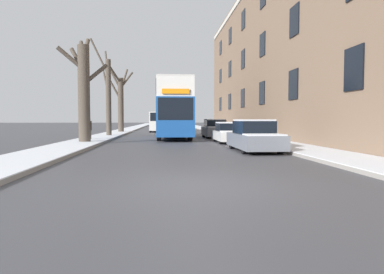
{
  "coord_description": "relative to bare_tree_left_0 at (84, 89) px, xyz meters",
  "views": [
    {
      "loc": [
        -0.88,
        -7.71,
        1.5
      ],
      "look_at": [
        1.03,
        14.43,
        0.36
      ],
      "focal_mm": 32.0,
      "sensor_mm": 36.0,
      "label": 1
    }
  ],
  "objects": [
    {
      "name": "ground_plane",
      "position": [
        5.66,
        -13.7,
        -3.35
      ],
      "size": [
        320.0,
        320.0,
        0.0
      ],
      "primitive_type": "plane",
      "color": "#424247"
    },
    {
      "name": "sidewalk_left",
      "position": [
        -0.1,
        39.3,
        -3.27
      ],
      "size": [
        2.49,
        130.0,
        0.16
      ],
      "color": "gray",
      "rests_on": "ground"
    },
    {
      "name": "sidewalk_right",
      "position": [
        11.42,
        39.3,
        -3.27
      ],
      "size": [
        2.49,
        130.0,
        0.16
      ],
      "color": "gray",
      "rests_on": "ground"
    },
    {
      "name": "terrace_facade_right",
      "position": [
        17.16,
        8.46,
        3.75
      ],
      "size": [
        9.1,
        44.49,
        14.2
      ],
      "color": "#7A604C",
      "rests_on": "ground"
    },
    {
      "name": "bare_tree_left_0",
      "position": [
        0.0,
        0.0,
        0.0
      ],
      "size": [
        2.8,
        2.0,
        6.57
      ],
      "color": "#4C4238",
      "rests_on": "ground"
    },
    {
      "name": "bare_tree_left_1",
      "position": [
        0.11,
        8.54,
        0.35
      ],
      "size": [
        1.72,
        1.67,
        8.37
      ],
      "color": "#4C4238",
      "rests_on": "ground"
    },
    {
      "name": "bare_tree_left_2",
      "position": [
        0.1,
        17.33,
        0.32
      ],
      "size": [
        2.89,
        3.95,
        7.58
      ],
      "color": "#4C4238",
      "rests_on": "ground"
    },
    {
      "name": "double_decker_bus",
      "position": [
        5.62,
        5.76,
        -0.85
      ],
      "size": [
        2.57,
        10.1,
        4.43
      ],
      "color": "#194C99",
      "rests_on": "ground"
    },
    {
      "name": "parked_car_0",
      "position": [
        9.11,
        -5.51,
        -2.67
      ],
      "size": [
        1.82,
        4.48,
        1.5
      ],
      "color": "slate",
      "rests_on": "ground"
    },
    {
      "name": "parked_car_1",
      "position": [
        9.11,
        0.46,
        -2.73
      ],
      "size": [
        1.79,
        4.04,
        1.34
      ],
      "color": "silver",
      "rests_on": "ground"
    },
    {
      "name": "parked_car_2",
      "position": [
        9.11,
        6.68,
        -2.65
      ],
      "size": [
        1.83,
        4.3,
        1.53
      ],
      "color": "slate",
      "rests_on": "ground"
    },
    {
      "name": "oncoming_van",
      "position": [
        4.28,
        20.28,
        -2.06
      ],
      "size": [
        2.05,
        5.41,
        2.39
      ],
      "color": "white",
      "rests_on": "ground"
    },
    {
      "name": "pedestrian_left_sidewalk",
      "position": [
        -0.28,
        2.7,
        -2.47
      ],
      "size": [
        0.35,
        0.35,
        1.61
      ],
      "rotation": [
        0.0,
        0.0,
        5.74
      ],
      "color": "#4C4742",
      "rests_on": "ground"
    }
  ]
}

